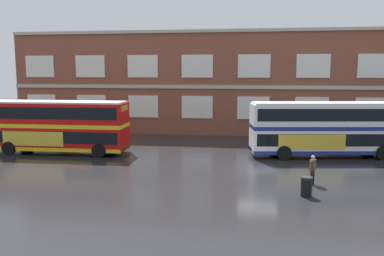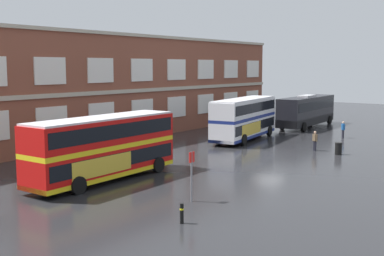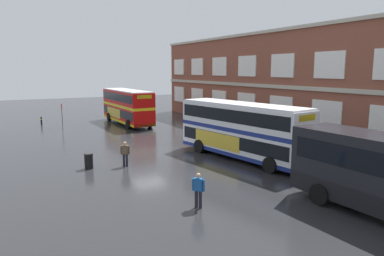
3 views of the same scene
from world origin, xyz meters
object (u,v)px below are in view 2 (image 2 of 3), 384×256
at_px(touring_coach, 307,111).
at_px(station_litter_bin, 338,148).
at_px(second_passenger, 315,140).
at_px(double_decker_near, 104,147).
at_px(bus_stand_flag, 192,172).
at_px(safety_bollard_east, 182,213).
at_px(double_decker_middle, 244,118).
at_px(waiting_passenger, 343,129).

distance_m(touring_coach, station_litter_bin, 18.69).
bearing_deg(station_litter_bin, second_passenger, 75.25).
bearing_deg(double_decker_near, bus_stand_flag, -94.85).
xyz_separation_m(touring_coach, safety_bollard_east, (-37.68, -10.40, -1.42)).
bearing_deg(double_decker_middle, safety_bollard_east, -155.50).
xyz_separation_m(touring_coach, second_passenger, (-15.26, -7.47, -0.98)).
xyz_separation_m(double_decker_near, second_passenger, (18.52, -6.34, -1.22)).
distance_m(waiting_passenger, safety_bollard_east, 31.40).
bearing_deg(safety_bollard_east, station_litter_bin, 1.65).
bearing_deg(bus_stand_flag, double_decker_near, 85.15).
height_order(waiting_passenger, bus_stand_flag, bus_stand_flag).
bearing_deg(double_decker_near, station_litter_bin, -25.76).
height_order(touring_coach, station_litter_bin, touring_coach).
height_order(double_decker_near, touring_coach, double_decker_near).
height_order(touring_coach, waiting_passenger, touring_coach).
relative_size(station_litter_bin, safety_bollard_east, 1.08).
distance_m(touring_coach, second_passenger, 17.02).
height_order(double_decker_middle, safety_bollard_east, double_decker_middle).
xyz_separation_m(double_decker_near, touring_coach, (33.78, 1.13, -0.24)).
bearing_deg(second_passenger, bus_stand_flag, -176.82).
bearing_deg(second_passenger, station_litter_bin, -104.75).
height_order(touring_coach, second_passenger, touring_coach).
xyz_separation_m(double_decker_near, bus_stand_flag, (-0.63, -7.40, -0.51)).
height_order(double_decker_middle, station_litter_bin, double_decker_middle).
height_order(second_passenger, safety_bollard_east, second_passenger).
bearing_deg(safety_bollard_east, double_decker_near, 67.20).
relative_size(double_decker_middle, touring_coach, 0.93).
distance_m(waiting_passenger, station_litter_bin, 9.85).
bearing_deg(double_decker_middle, station_litter_bin, -103.72).
relative_size(double_decker_middle, waiting_passenger, 6.63).
relative_size(double_decker_near, bus_stand_flag, 4.09).
xyz_separation_m(bus_stand_flag, station_litter_bin, (18.54, -1.24, -1.12)).
distance_m(second_passenger, safety_bollard_east, 22.61).
relative_size(waiting_passenger, station_litter_bin, 1.65).
xyz_separation_m(touring_coach, waiting_passenger, (-6.49, -6.78, -0.98)).
distance_m(station_litter_bin, safety_bollard_east, 21.82).
height_order(double_decker_middle, bus_stand_flag, double_decker_middle).
bearing_deg(waiting_passenger, touring_coach, 46.26).
bearing_deg(bus_stand_flag, touring_coach, 13.93).
bearing_deg(bus_stand_flag, station_litter_bin, -3.82).
distance_m(double_decker_near, double_decker_middle, 20.55).
xyz_separation_m(double_decker_middle, safety_bollard_east, (-24.37, -11.11, -1.66)).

